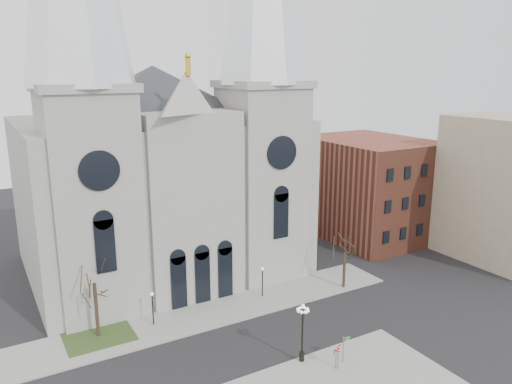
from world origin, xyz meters
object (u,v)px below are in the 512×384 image
globe_lamp (303,326)px  street_name_sign (344,347)px  stop_sign (338,351)px  one_way_sign (336,354)px

globe_lamp → street_name_sign: globe_lamp is taller
stop_sign → one_way_sign: bearing=128.6°
one_way_sign → street_name_sign: (1.17, 0.43, 0.07)m
stop_sign → street_name_sign: size_ratio=0.98×
stop_sign → one_way_sign: stop_sign is taller
stop_sign → street_name_sign: bearing=31.1°
stop_sign → one_way_sign: 0.39m
one_way_sign → street_name_sign: size_ratio=0.81×
globe_lamp → street_name_sign: size_ratio=2.21×
globe_lamp → one_way_sign: (1.73, -2.27, -1.91)m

